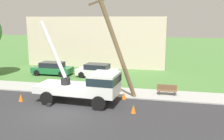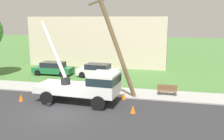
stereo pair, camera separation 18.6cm
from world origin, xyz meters
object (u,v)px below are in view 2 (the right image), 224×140
at_px(parked_sedan_green, 53,68).
at_px(parked_sedan_white, 98,70).
at_px(utility_truck, 88,85).
at_px(traffic_cone_ahead, 133,109).
at_px(leaning_utility_pole, 116,43).
at_px(traffic_cone_curbside, 124,96).
at_px(park_bench, 167,90).
at_px(traffic_cone_behind, 21,97).

distance_m(parked_sedan_green, parked_sedan_white, 5.20).
xyz_separation_m(utility_truck, traffic_cone_ahead, (3.58, -1.32, -1.13)).
distance_m(leaning_utility_pole, traffic_cone_curbside, 4.15).
height_order(traffic_cone_ahead, park_bench, park_bench).
bearing_deg(traffic_cone_behind, parked_sedan_white, 69.23).
distance_m(parked_sedan_green, park_bench, 13.64).
xyz_separation_m(utility_truck, parked_sedan_white, (-1.65, 8.38, -0.70)).
xyz_separation_m(traffic_cone_curbside, parked_sedan_green, (-9.30, 6.92, 0.43)).
relative_size(leaning_utility_pole, parked_sedan_green, 1.94).
bearing_deg(utility_truck, traffic_cone_curbside, 31.52).
xyz_separation_m(leaning_utility_pole, traffic_cone_behind, (-6.92, -2.05, -4.10)).
distance_m(traffic_cone_behind, park_bench, 11.47).
xyz_separation_m(parked_sedan_white, park_bench, (7.36, -5.27, -0.25)).
xyz_separation_m(traffic_cone_behind, traffic_cone_curbside, (7.56, 2.23, 0.00)).
xyz_separation_m(traffic_cone_curbside, parked_sedan_white, (-4.11, 6.88, 0.43)).
relative_size(leaning_utility_pole, traffic_cone_curbside, 15.28).
height_order(utility_truck, traffic_cone_ahead, utility_truck).
bearing_deg(utility_truck, leaning_utility_pole, 36.02).
xyz_separation_m(parked_sedan_green, park_bench, (12.55, -5.31, -0.25)).
distance_m(traffic_cone_behind, parked_sedan_green, 9.33).
bearing_deg(park_bench, parked_sedan_green, 157.05).
relative_size(leaning_utility_pole, parked_sedan_white, 1.88).
xyz_separation_m(leaning_utility_pole, parked_sedan_green, (-8.66, 7.11, -3.66)).
distance_m(utility_truck, traffic_cone_ahead, 3.98).
xyz_separation_m(traffic_cone_ahead, traffic_cone_curbside, (-1.13, 2.82, 0.00)).
bearing_deg(traffic_cone_ahead, traffic_cone_behind, 176.13).
bearing_deg(utility_truck, parked_sedan_white, 101.16).
bearing_deg(traffic_cone_curbside, utility_truck, -148.48).
relative_size(utility_truck, traffic_cone_ahead, 12.05).
bearing_deg(parked_sedan_white, traffic_cone_ahead, -61.64).
relative_size(utility_truck, traffic_cone_behind, 12.05).
relative_size(utility_truck, parked_sedan_green, 1.53).
xyz_separation_m(leaning_utility_pole, traffic_cone_curbside, (0.64, 0.19, -4.10)).
relative_size(traffic_cone_behind, traffic_cone_curbside, 1.00).
distance_m(traffic_cone_ahead, park_bench, 4.91).
relative_size(parked_sedan_green, parked_sedan_white, 0.97).
height_order(traffic_cone_ahead, parked_sedan_white, parked_sedan_white).
bearing_deg(park_bench, utility_truck, -151.40).
xyz_separation_m(traffic_cone_behind, parked_sedan_green, (-1.74, 9.15, 0.43)).
distance_m(utility_truck, park_bench, 6.56).
bearing_deg(parked_sedan_white, park_bench, -35.64).
height_order(traffic_cone_curbside, park_bench, park_bench).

